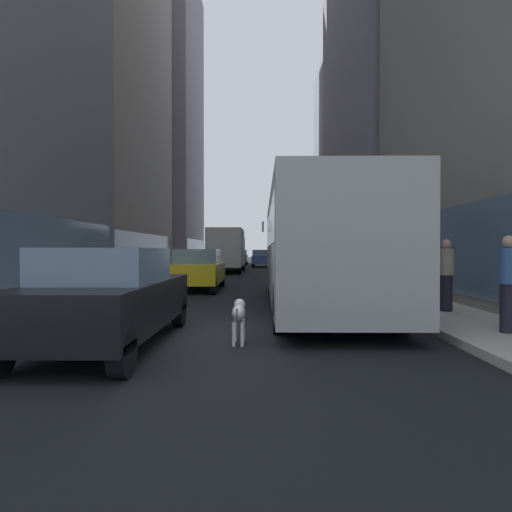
# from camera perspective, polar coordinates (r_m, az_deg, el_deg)

# --- Properties ---
(ground_plane) EXTENTS (120.00, 120.00, 0.00)m
(ground_plane) POSITION_cam_1_polar(r_m,az_deg,el_deg) (43.94, -0.95, -1.34)
(ground_plane) COLOR black
(sidewalk_left) EXTENTS (2.40, 110.00, 0.15)m
(sidewalk_left) POSITION_cam_1_polar(r_m,az_deg,el_deg) (44.47, -8.31, -1.23)
(sidewalk_left) COLOR #ADA89E
(sidewalk_left) RESTS_ON ground
(sidewalk_right) EXTENTS (2.40, 110.00, 0.15)m
(sidewalk_right) POSITION_cam_1_polar(r_m,az_deg,el_deg) (44.14, 6.47, -1.24)
(sidewalk_right) COLOR #ADA89E
(sidewalk_right) RESTS_ON ground
(building_left_mid) EXTENTS (9.29, 19.09, 38.50)m
(building_left_mid) POSITION_cam_1_polar(r_m,az_deg,el_deg) (40.86, -20.37, 26.28)
(building_left_mid) COLOR gray
(building_left_mid) RESTS_ON ground
(building_left_far) EXTENTS (11.19, 14.29, 33.13)m
(building_left_far) POSITION_cam_1_polar(r_m,az_deg,el_deg) (57.02, -13.17, 15.93)
(building_left_far) COLOR slate
(building_left_far) RESTS_ON ground
(building_right_mid) EXTENTS (11.13, 16.68, 30.07)m
(building_right_mid) POSITION_cam_1_polar(r_m,az_deg,el_deg) (34.77, 20.14, 23.42)
(building_right_mid) COLOR slate
(building_right_mid) RESTS_ON ground
(building_right_far) EXTENTS (8.31, 19.03, 22.43)m
(building_right_far) POSITION_cam_1_polar(r_m,az_deg,el_deg) (50.77, 13.05, 11.63)
(building_right_far) COLOR slate
(building_right_far) RESTS_ON ground
(transit_bus) EXTENTS (2.78, 11.53, 3.05)m
(transit_bus) POSITION_cam_1_polar(r_m,az_deg,el_deg) (13.06, 7.29, 1.56)
(transit_bus) COLOR #999EA3
(transit_bus) RESTS_ON ground
(car_grey_wagon) EXTENTS (1.94, 4.78, 1.62)m
(car_grey_wagon) POSITION_cam_1_polar(r_m,az_deg,el_deg) (49.01, -2.17, -0.16)
(car_grey_wagon) COLOR slate
(car_grey_wagon) RESTS_ON ground
(car_blue_hatchback) EXTENTS (1.72, 4.64, 1.62)m
(car_blue_hatchback) POSITION_cam_1_polar(r_m,az_deg,el_deg) (44.18, 0.62, -0.26)
(car_blue_hatchback) COLOR #4C6BB7
(car_blue_hatchback) RESTS_ON ground
(car_yellow_taxi) EXTENTS (1.77, 4.36, 1.62)m
(car_yellow_taxi) POSITION_cam_1_polar(r_m,az_deg,el_deg) (18.39, -7.10, -1.66)
(car_yellow_taxi) COLOR yellow
(car_yellow_taxi) RESTS_ON ground
(car_red_coupe) EXTENTS (1.85, 4.65, 1.62)m
(car_red_coupe) POSITION_cam_1_polar(r_m,az_deg,el_deg) (40.50, -2.79, -0.35)
(car_red_coupe) COLOR red
(car_red_coupe) RESTS_ON ground
(car_black_suv) EXTENTS (1.79, 4.73, 1.62)m
(car_black_suv) POSITION_cam_1_polar(r_m,az_deg,el_deg) (8.02, -17.59, -4.76)
(car_black_suv) COLOR black
(car_black_suv) RESTS_ON ground
(box_truck) EXTENTS (2.30, 7.50, 3.05)m
(box_truck) POSITION_cam_1_polar(r_m,az_deg,el_deg) (33.24, -3.57, 0.87)
(box_truck) COLOR silver
(box_truck) RESTS_ON ground
(dalmatian_dog) EXTENTS (0.22, 0.96, 0.72)m
(dalmatian_dog) POSITION_cam_1_polar(r_m,az_deg,el_deg) (7.96, -2.14, -7.02)
(dalmatian_dog) COLOR white
(dalmatian_dog) RESTS_ON ground
(pedestrian_with_handbag) EXTENTS (0.45, 0.34, 1.69)m
(pedestrian_with_handbag) POSITION_cam_1_polar(r_m,az_deg,el_deg) (9.18, 28.68, -2.94)
(pedestrian_with_handbag) COLOR #1E1E2D
(pedestrian_with_handbag) RESTS_ON sidewalk_right
(pedestrian_in_coat) EXTENTS (0.34, 0.34, 1.69)m
(pedestrian_in_coat) POSITION_cam_1_polar(r_m,az_deg,el_deg) (11.79, 22.36, -2.12)
(pedestrian_in_coat) COLOR #1E1E2D
(pedestrian_in_coat) RESTS_ON sidewalk_right
(traffic_light_near) EXTENTS (0.24, 0.41, 3.40)m
(traffic_light_near) POSITION_cam_1_polar(r_m,az_deg,el_deg) (10.61, 20.59, 5.28)
(traffic_light_near) COLOR black
(traffic_light_near) RESTS_ON sidewalk_right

